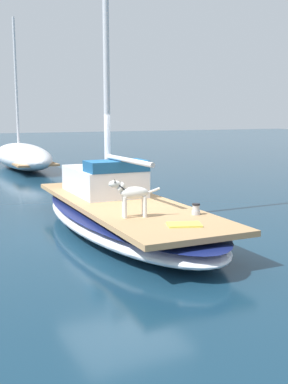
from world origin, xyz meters
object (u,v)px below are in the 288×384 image
Objects in this scene: sailboat_main at (123,216)px; deck_winch at (196,209)px; moored_boat_far_astern at (22,156)px; dog_white at (132,194)px; deck_towel at (184,225)px.

deck_winch is (0.65, -1.85, 0.42)m from sailboat_main.
sailboat_main is at bearing -93.48° from moored_boat_far_astern.
sailboat_main is 7.94× the size of dog_white.
sailboat_main is 34.86× the size of deck_winch.
deck_towel is at bearing -89.91° from sailboat_main.
deck_winch is 0.03× the size of moored_boat_far_astern.
deck_winch is 0.38× the size of deck_towel.
dog_white is 14.84m from moored_boat_far_astern.
deck_winch is at bearing 44.63° from deck_towel.
moored_boat_far_astern is (0.81, 13.27, 0.27)m from sailboat_main.
dog_white reaches higher than deck_winch.
dog_white is (-0.50, -1.50, 0.75)m from sailboat_main.
deck_towel is at bearing -62.91° from dog_white.
sailboat_main is at bearing 109.44° from deck_winch.
dog_white reaches higher than sailboat_main.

